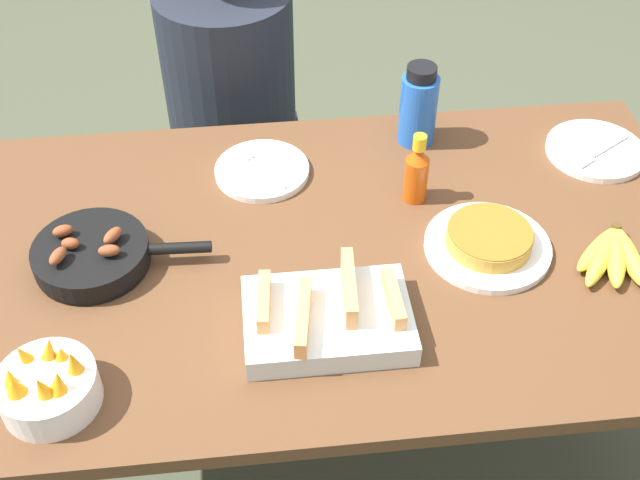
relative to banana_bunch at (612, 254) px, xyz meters
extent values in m
plane|color=#474C38|center=(-0.59, 0.09, -0.77)|extent=(14.00, 14.00, 0.00)
cube|color=brown|center=(-0.59, 0.09, -0.04)|extent=(1.67, 0.92, 0.03)
cylinder|color=brown|center=(-1.36, 0.50, -0.41)|extent=(0.07, 0.07, 0.72)
cylinder|color=brown|center=(0.19, 0.50, -0.41)|extent=(0.07, 0.07, 0.72)
ellipsoid|color=yellow|center=(-0.02, 0.02, 0.00)|extent=(0.15, 0.14, 0.04)
ellipsoid|color=yellow|center=(-0.02, 0.00, 0.00)|extent=(0.15, 0.18, 0.04)
ellipsoid|color=yellow|center=(0.01, -0.01, 0.00)|extent=(0.10, 0.18, 0.04)
ellipsoid|color=yellow|center=(0.03, -0.01, 0.00)|extent=(0.04, 0.17, 0.04)
cylinder|color=#4C3819|center=(0.03, 0.07, 0.00)|extent=(0.02, 0.02, 0.04)
cube|color=silver|center=(-0.60, -0.12, 0.01)|extent=(0.31, 0.21, 0.05)
cube|color=#F29E56|center=(-0.71, -0.10, 0.05)|extent=(0.03, 0.13, 0.04)
cube|color=#F29E56|center=(-0.64, -0.14, 0.05)|extent=(0.05, 0.17, 0.04)
cube|color=#F29E56|center=(-0.55, -0.08, 0.05)|extent=(0.03, 0.16, 0.05)
cube|color=#F29E56|center=(-0.47, -0.11, 0.05)|extent=(0.03, 0.13, 0.04)
cylinder|color=black|center=(-1.05, 0.10, -0.01)|extent=(0.23, 0.23, 0.01)
cylinder|color=black|center=(-1.05, 0.10, 0.01)|extent=(0.23, 0.23, 0.04)
cylinder|color=black|center=(-0.87, 0.10, 0.02)|extent=(0.13, 0.03, 0.02)
ellipsoid|color=brown|center=(-1.10, 0.14, 0.05)|extent=(0.05, 0.03, 0.02)
ellipsoid|color=brown|center=(-1.00, 0.11, 0.05)|extent=(0.05, 0.06, 0.03)
ellipsoid|color=brown|center=(-1.00, 0.07, 0.05)|extent=(0.04, 0.03, 0.03)
ellipsoid|color=brown|center=(-1.08, 0.10, 0.05)|extent=(0.04, 0.03, 0.03)
ellipsoid|color=brown|center=(-1.10, 0.06, 0.05)|extent=(0.05, 0.06, 0.03)
cylinder|color=white|center=(-0.24, 0.06, -0.01)|extent=(0.26, 0.26, 0.02)
cylinder|color=gold|center=(-0.24, 0.06, 0.01)|extent=(0.18, 0.18, 0.03)
cylinder|color=#9B601E|center=(-0.24, 0.06, 0.03)|extent=(0.17, 0.17, 0.00)
cylinder|color=white|center=(0.10, 0.35, -0.01)|extent=(0.23, 0.23, 0.02)
cylinder|color=silver|center=(0.13, 0.35, 0.00)|extent=(0.12, 0.08, 0.01)
cube|color=silver|center=(0.05, 0.30, 0.00)|extent=(0.06, 0.05, 0.00)
cylinder|color=white|center=(-0.69, 0.36, -0.01)|extent=(0.22, 0.22, 0.02)
cylinder|color=silver|center=(-0.68, 0.34, 0.00)|extent=(0.08, 0.12, 0.01)
cube|color=silver|center=(-0.73, 0.42, 0.00)|extent=(0.05, 0.06, 0.00)
cylinder|color=white|center=(-1.09, -0.23, 0.02)|extent=(0.17, 0.17, 0.07)
cone|color=orange|center=(-1.04, -0.22, 0.07)|extent=(0.04, 0.04, 0.06)
cone|color=orange|center=(-1.06, -0.19, 0.06)|extent=(0.04, 0.04, 0.04)
cone|color=orange|center=(-1.08, -0.18, 0.07)|extent=(0.04, 0.03, 0.06)
cone|color=orange|center=(-1.13, -0.19, 0.07)|extent=(0.04, 0.04, 0.05)
cone|color=orange|center=(-1.14, -0.23, 0.06)|extent=(0.03, 0.04, 0.04)
cone|color=orange|center=(-1.13, -0.25, 0.07)|extent=(0.06, 0.06, 0.05)
cone|color=orange|center=(-1.08, -0.26, 0.07)|extent=(0.04, 0.04, 0.05)
cone|color=orange|center=(-1.06, -0.25, 0.07)|extent=(0.05, 0.05, 0.05)
cylinder|color=blue|center=(-0.32, 0.45, 0.07)|extent=(0.09, 0.09, 0.17)
cylinder|color=black|center=(-0.32, 0.45, 0.17)|extent=(0.07, 0.07, 0.03)
cylinder|color=#C64C0F|center=(-0.36, 0.24, 0.03)|extent=(0.05, 0.05, 0.10)
cone|color=#C64C0F|center=(-0.36, 0.24, 0.10)|extent=(0.05, 0.05, 0.03)
cylinder|color=gold|center=(-0.36, 0.24, 0.13)|extent=(0.03, 0.03, 0.03)
cube|color=black|center=(-0.76, 0.83, -0.55)|extent=(0.40, 0.40, 0.45)
cylinder|color=#1E232D|center=(-0.76, 0.83, -0.06)|extent=(0.36, 0.36, 0.52)
camera|label=1|loc=(-0.71, -1.08, 1.15)|focal=45.00mm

